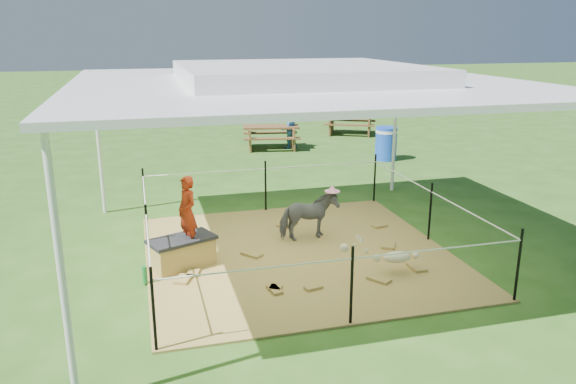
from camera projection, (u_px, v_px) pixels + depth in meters
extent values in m
plane|color=#2D5919|center=(298.00, 255.00, 8.75)|extent=(90.00, 90.00, 0.00)
cube|color=brown|center=(298.00, 254.00, 8.75)|extent=(4.60, 4.60, 0.03)
cylinder|color=silver|center=(99.00, 146.00, 10.43)|extent=(0.07, 0.07, 2.60)
cylinder|color=silver|center=(395.00, 131.00, 11.92)|extent=(0.07, 0.07, 2.60)
cylinder|color=silver|center=(62.00, 278.00, 4.86)|extent=(0.07, 0.07, 2.60)
cube|color=white|center=(299.00, 83.00, 8.02)|extent=(6.30, 6.30, 0.08)
cube|color=white|center=(299.00, 72.00, 7.98)|extent=(3.30, 3.30, 0.22)
cylinder|color=black|center=(144.00, 195.00, 10.14)|extent=(0.04, 0.04, 1.00)
cylinder|color=black|center=(266.00, 186.00, 10.70)|extent=(0.04, 0.04, 1.00)
cylinder|color=black|center=(375.00, 179.00, 11.26)|extent=(0.04, 0.04, 1.00)
cylinder|color=black|center=(148.00, 238.00, 8.05)|extent=(0.04, 0.04, 1.00)
cylinder|color=black|center=(430.00, 212.00, 9.18)|extent=(0.04, 0.04, 1.00)
cylinder|color=black|center=(154.00, 310.00, 5.96)|extent=(0.04, 0.04, 1.00)
cylinder|color=black|center=(352.00, 286.00, 6.53)|extent=(0.04, 0.04, 1.00)
cylinder|color=black|center=(518.00, 266.00, 7.09)|extent=(0.04, 0.04, 1.00)
cylinder|color=white|center=(265.00, 169.00, 10.60)|extent=(4.50, 0.02, 0.02)
cylinder|color=white|center=(353.00, 258.00, 6.43)|extent=(4.50, 0.02, 0.02)
cylinder|color=white|center=(432.00, 192.00, 9.08)|extent=(0.02, 4.50, 0.02)
cylinder|color=white|center=(146.00, 215.00, 7.95)|extent=(0.02, 4.50, 0.02)
cube|color=#AC943E|center=(183.00, 254.00, 8.20)|extent=(0.99, 0.75, 0.39)
cube|color=black|center=(182.00, 239.00, 8.13)|extent=(1.06, 0.81, 0.05)
imported|color=#A4270F|center=(187.00, 206.00, 8.02)|extent=(0.38, 0.46, 1.06)
cylinder|color=#1B7A32|center=(145.00, 275.00, 7.66)|extent=(0.09, 0.09, 0.25)
imported|color=#4A4A4F|center=(309.00, 216.00, 9.20)|extent=(0.99, 0.53, 0.80)
cylinder|color=pink|center=(309.00, 190.00, 9.07)|extent=(0.25, 0.25, 0.12)
cylinder|color=blue|center=(386.00, 144.00, 15.05)|extent=(0.71, 0.71, 0.89)
cube|color=brown|center=(271.00, 137.00, 16.51)|extent=(1.80, 1.43, 0.68)
cube|color=brown|center=(350.00, 124.00, 18.83)|extent=(1.99, 1.77, 0.68)
imported|color=#3476C5|center=(289.00, 130.00, 16.53)|extent=(0.63, 0.55, 1.11)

